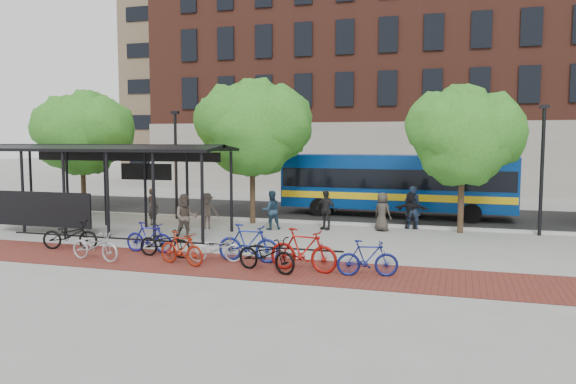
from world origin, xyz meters
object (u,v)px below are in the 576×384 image
(bike_3, at_px, (149,237))
(bike_7, at_px, (249,243))
(bus_shelter, at_px, (103,159))
(bike_0, at_px, (70,235))
(bike_9, at_px, (303,250))
(lamp_post_right, at_px, (542,166))
(bike_8, at_px, (266,254))
(pedestrian_7, at_px, (413,207))
(bike_6, at_px, (216,248))
(pedestrian_5, at_px, (411,210))
(bike_2, at_px, (95,246))
(bike_4, at_px, (165,242))
(bus, at_px, (396,181))
(tree_a, at_px, (84,130))
(pedestrian_3, at_px, (207,211))
(tree_c, at_px, (465,133))
(pedestrian_6, at_px, (382,212))
(pedestrian_1, at_px, (153,207))
(tree_b, at_px, (255,124))
(lamp_post_left, at_px, (176,161))
(pedestrian_4, at_px, (326,210))
(bike_11, at_px, (367,258))
(bike_5, at_px, (182,248))
(pedestrian_2, at_px, (271,210))

(bike_3, bearing_deg, bike_7, -96.26)
(bus_shelter, distance_m, bike_0, 4.73)
(bike_3, relative_size, bike_9, 0.83)
(bike_3, bearing_deg, lamp_post_right, -59.84)
(bike_0, height_order, bike_8, bike_8)
(bike_0, height_order, pedestrian_7, pedestrian_7)
(bus_shelter, relative_size, bike_6, 6.35)
(bike_0, bearing_deg, pedestrian_5, -66.80)
(bike_7, bearing_deg, bike_2, 104.06)
(bike_8, bearing_deg, bike_4, 93.35)
(pedestrian_5, bearing_deg, bus, -63.61)
(bike_9, bearing_deg, bike_3, 87.23)
(tree_a, bearing_deg, pedestrian_3, -15.73)
(tree_a, height_order, pedestrian_5, tree_a)
(tree_a, distance_m, tree_c, 18.00)
(bus_shelter, height_order, bike_7, bus_shelter)
(bike_9, height_order, pedestrian_6, pedestrian_6)
(lamp_post_right, relative_size, pedestrian_6, 3.20)
(tree_c, distance_m, lamp_post_right, 3.20)
(pedestrian_6, bearing_deg, pedestrian_1, 36.96)
(tree_a, relative_size, bike_6, 3.70)
(tree_b, distance_m, pedestrian_5, 7.82)
(lamp_post_left, distance_m, pedestrian_4, 7.89)
(tree_a, xyz_separation_m, pedestrian_5, (15.90, 0.45, -3.45))
(bike_0, bearing_deg, tree_b, -40.82)
(lamp_post_left, xyz_separation_m, bike_2, (2.11, -9.18, -2.27))
(bike_0, bearing_deg, bike_6, -107.18)
(bike_3, xyz_separation_m, pedestrian_5, (7.94, 7.76, 0.28))
(pedestrian_3, distance_m, pedestrian_5, 8.66)
(bike_2, height_order, bike_3, bike_3)
(bike_11, bearing_deg, bike_7, 65.86)
(bike_0, xyz_separation_m, bike_6, (5.63, -0.36, -0.07))
(tree_b, distance_m, bike_9, 10.33)
(bike_5, bearing_deg, pedestrian_3, 34.06)
(bus, distance_m, pedestrian_2, 7.34)
(bus, relative_size, bike_3, 6.56)
(pedestrian_5, bearing_deg, bike_7, 73.22)
(pedestrian_1, bearing_deg, tree_b, -133.82)
(tree_a, xyz_separation_m, bike_5, (9.88, -8.67, -3.73))
(bike_0, xyz_separation_m, bike_4, (3.77, -0.17, -0.02))
(pedestrian_7, bearing_deg, tree_b, 0.43)
(bus_shelter, distance_m, bike_9, 11.12)
(lamp_post_right, relative_size, pedestrian_1, 3.10)
(pedestrian_7, bearing_deg, bus, -76.64)
(pedestrian_6, bearing_deg, bike_11, 123.53)
(tree_c, relative_size, bike_9, 2.85)
(bike_3, relative_size, pedestrian_6, 1.07)
(bike_3, height_order, bike_5, bike_3)
(bus_shelter, relative_size, bike_2, 5.79)
(bike_4, xyz_separation_m, pedestrian_2, (1.46, 6.30, 0.34))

